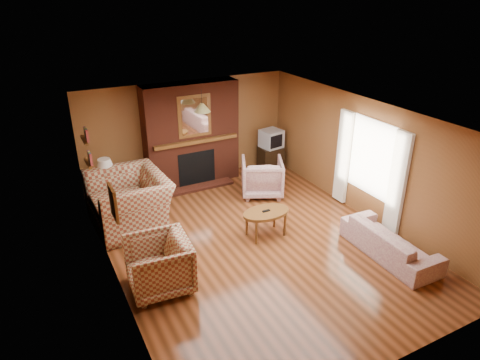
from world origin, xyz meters
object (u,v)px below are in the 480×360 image
crt_tv (271,139)px  plaid_loveseat (129,201)px  fireplace (192,135)px  tv_stand (271,158)px  floral_armchair (262,177)px  coffee_table (266,214)px  plaid_armchair (159,265)px  floral_sofa (390,242)px  side_table (109,199)px  table_lamp (105,172)px

crt_tv → plaid_loveseat: bearing=-164.2°
fireplace → tv_stand: (2.05, -0.18, -0.88)m
floral_armchair → coffee_table: 1.77m
coffee_table → floral_armchair: bearing=62.2°
plaid_armchair → plaid_loveseat: bearing=-178.1°
floral_sofa → side_table: side_table is taller
floral_sofa → tv_stand: size_ratio=3.05×
plaid_armchair → floral_sofa: size_ratio=0.51×
coffee_table → crt_tv: crt_tv is taller
side_table → table_lamp: 0.62m
plaid_armchair → floral_sofa: (3.85, -0.99, -0.16)m
floral_sofa → crt_tv: crt_tv is taller
floral_sofa → floral_armchair: size_ratio=2.02×
fireplace → plaid_armchair: bearing=-119.4°
plaid_loveseat → floral_armchair: plaid_loveseat is taller
plaid_loveseat → coffee_table: (2.16, -1.58, -0.07)m
plaid_loveseat → side_table: 0.84m
plaid_loveseat → floral_armchair: bearing=87.0°
plaid_armchair → floral_armchair: 3.76m
floral_sofa → crt_tv: (0.15, 4.26, 0.56)m
plaid_armchair → floral_sofa: plaid_armchair is taller
crt_tv → coffee_table: bearing=-122.9°
floral_sofa → side_table: (-4.00, 3.91, 0.00)m
tv_stand → plaid_loveseat: bearing=-159.9°
crt_tv → floral_sofa: bearing=-92.0°
coffee_table → side_table: side_table is taller
tv_stand → floral_sofa: bearing=-87.8°
plaid_loveseat → plaid_armchair: size_ratio=1.67×
fireplace → crt_tv: (2.05, -0.19, -0.35)m
floral_sofa → side_table: 5.60m
floral_armchair → crt_tv: crt_tv is taller
tv_stand → fireplace: bearing=179.1°
floral_sofa → tv_stand: (0.15, 4.26, 0.03)m
side_table → floral_sofa: bearing=-44.4°
coffee_table → crt_tv: 3.23m
floral_armchair → table_lamp: (-3.24, 0.78, 0.48)m
tv_stand → plaid_armchair: bearing=-136.5°
plaid_armchair → side_table: size_ratio=1.74×
side_table → table_lamp: table_lamp is taller
fireplace → table_lamp: size_ratio=3.83×
plaid_armchair → coffee_table: bearing=109.0°
coffee_table → tv_stand: 3.21m
fireplace → coffee_table: 2.99m
fireplace → floral_sofa: size_ratio=1.30×
plaid_loveseat → plaid_armchair: plaid_loveseat is taller
plaid_loveseat → fireplace: bearing=122.4°
tv_stand → crt_tv: 0.53m
floral_sofa → tv_stand: bearing=-0.4°
tv_stand → crt_tv: crt_tv is taller
plaid_armchair → table_lamp: (-0.15, 2.93, 0.46)m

